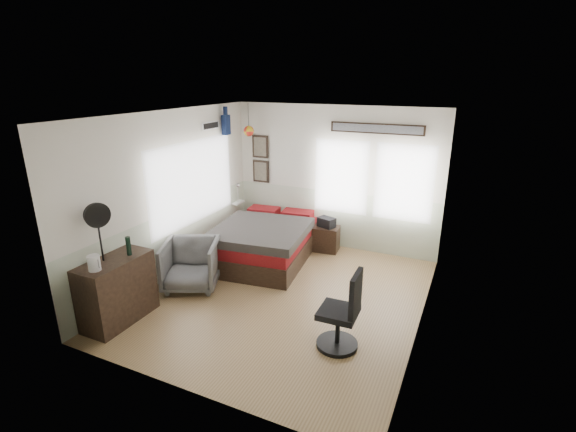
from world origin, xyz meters
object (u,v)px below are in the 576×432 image
at_px(bed, 265,241).
at_px(dresser, 117,290).
at_px(armchair, 191,265).
at_px(task_chair, 343,317).
at_px(nightstand, 326,239).

distance_m(bed, dresser, 2.77).
height_order(bed, armchair, armchair).
bearing_deg(bed, task_chair, -50.08).
distance_m(dresser, task_chair, 3.02).
bearing_deg(dresser, task_chair, 13.16).
xyz_separation_m(nightstand, task_chair, (1.22, -2.77, 0.18)).
height_order(armchair, task_chair, task_chair).
bearing_deg(nightstand, armchair, -128.56).
relative_size(armchair, nightstand, 1.76).
xyz_separation_m(dresser, task_chair, (2.94, 0.69, -0.03)).
bearing_deg(nightstand, dresser, -122.94).
relative_size(dresser, task_chair, 0.97).
bearing_deg(task_chair, nightstand, 111.85).
bearing_deg(armchair, nightstand, 33.61).
height_order(armchair, nightstand, armchair).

